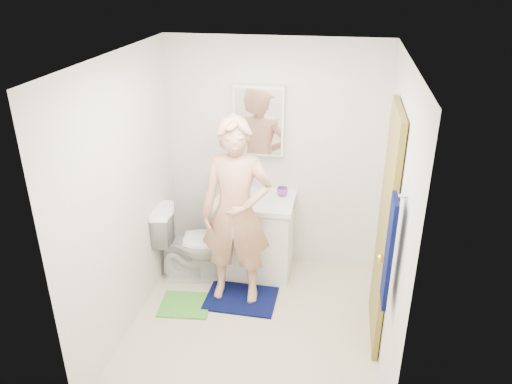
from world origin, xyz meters
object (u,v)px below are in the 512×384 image
vanity_cabinet (255,237)px  soap_dispenser (230,190)px  medicine_cabinet (259,120)px  towel (389,252)px  toilet (194,243)px  man (236,213)px  toothbrush_cup (282,192)px

vanity_cabinet → soap_dispenser: 0.60m
medicine_cabinet → soap_dispenser: bearing=-133.8°
towel → toilet: (-1.77, 1.26, -0.85)m
vanity_cabinet → medicine_cabinet: bearing=90.0°
soap_dispenser → man: bearing=-70.1°
toilet → toothbrush_cup: 1.04m
soap_dispenser → vanity_cabinet: bearing=8.6°
soap_dispenser → man: size_ratio=0.10×
vanity_cabinet → toilet: toilet is taller
towel → soap_dispenser: (-1.43, 1.45, -0.31)m
towel → soap_dispenser: towel is taller
vanity_cabinet → man: (-0.09, -0.49, 0.53)m
vanity_cabinet → toothbrush_cup: toothbrush_cup is taller
medicine_cabinet → man: medicine_cabinet is taller
soap_dispenser → toothbrush_cup: size_ratio=1.64×
toilet → toothbrush_cup: size_ratio=7.17×
toilet → vanity_cabinet: bearing=-78.7°
toilet → man: size_ratio=0.44×
toilet → soap_dispenser: (0.34, 0.19, 0.54)m
medicine_cabinet → man: (-0.09, -0.72, -0.67)m
medicine_cabinet → toilet: medicine_cabinet is taller
soap_dispenser → man: (0.16, -0.45, -0.01)m
man → toilet: bearing=150.5°
towel → soap_dispenser: 2.06m
medicine_cabinet → soap_dispenser: 0.75m
vanity_cabinet → toilet: size_ratio=1.00×
vanity_cabinet → soap_dispenser: size_ratio=4.37×
toilet → man: 0.78m
vanity_cabinet → toilet: (-0.59, -0.23, 0.00)m
medicine_cabinet → man: size_ratio=0.39×
toilet → man: bearing=-127.3°
toilet → medicine_cabinet: bearing=-62.3°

